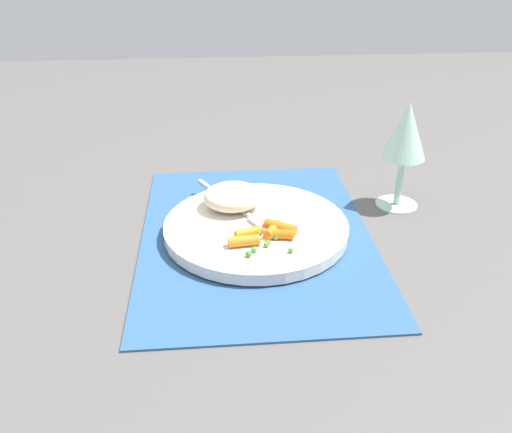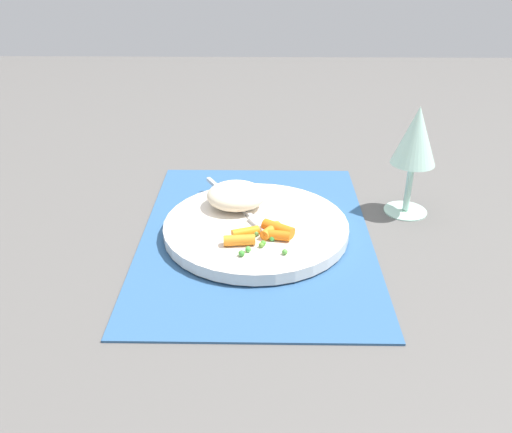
% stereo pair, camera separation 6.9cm
% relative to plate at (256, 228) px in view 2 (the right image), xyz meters
% --- Properties ---
extents(ground_plane, '(2.40, 2.40, 0.00)m').
position_rel_plate_xyz_m(ground_plane, '(0.00, 0.00, -0.01)').
color(ground_plane, '#565451').
extents(placemat, '(0.47, 0.33, 0.01)m').
position_rel_plate_xyz_m(placemat, '(0.00, 0.00, -0.01)').
color(placemat, '#2D5684').
rests_on(placemat, ground_plane).
extents(plate, '(0.27, 0.27, 0.02)m').
position_rel_plate_xyz_m(plate, '(0.00, 0.00, 0.00)').
color(plate, silver).
rests_on(plate, placemat).
extents(rice_mound, '(0.08, 0.09, 0.04)m').
position_rel_plate_xyz_m(rice_mound, '(-0.05, -0.03, 0.03)').
color(rice_mound, beige).
rests_on(rice_mound, plate).
extents(carrot_portion, '(0.06, 0.10, 0.02)m').
position_rel_plate_xyz_m(carrot_portion, '(0.04, 0.01, 0.02)').
color(carrot_portion, orange).
rests_on(carrot_portion, plate).
extents(pea_scatter, '(0.06, 0.06, 0.01)m').
position_rel_plate_xyz_m(pea_scatter, '(0.06, 0.01, 0.01)').
color(pea_scatter, '#53913E').
rests_on(pea_scatter, plate).
extents(fork, '(0.18, 0.11, 0.01)m').
position_rel_plate_xyz_m(fork, '(-0.04, -0.02, 0.01)').
color(fork, silver).
rests_on(fork, plate).
extents(wine_glass, '(0.07, 0.07, 0.17)m').
position_rel_plate_xyz_m(wine_glass, '(-0.08, 0.24, 0.11)').
color(wine_glass, '#B2E0CC').
rests_on(wine_glass, ground_plane).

